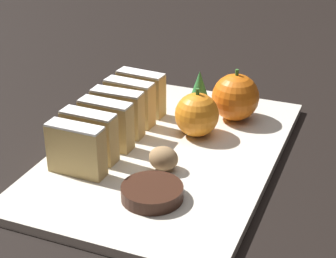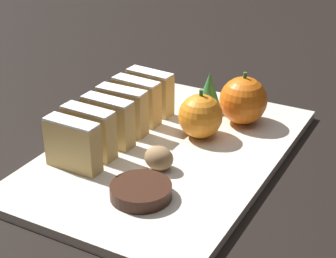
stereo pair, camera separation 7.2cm
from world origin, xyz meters
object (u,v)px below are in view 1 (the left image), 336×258
(chocolate_cookie, at_px, (152,192))
(walnut, at_px, (163,158))
(orange_far, at_px, (197,115))
(orange_near, at_px, (235,97))

(chocolate_cookie, bearing_deg, walnut, 101.31)
(orange_far, relative_size, walnut, 1.85)
(orange_far, bearing_deg, orange_near, 63.37)
(walnut, distance_m, chocolate_cookie, 0.07)
(orange_near, xyz_separation_m, chocolate_cookie, (-0.03, -0.24, -0.03))
(orange_near, relative_size, chocolate_cookie, 1.08)
(orange_far, distance_m, walnut, 0.10)
(orange_near, bearing_deg, walnut, -103.32)
(orange_near, height_order, chocolate_cookie, orange_near)
(chocolate_cookie, bearing_deg, orange_near, 83.29)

